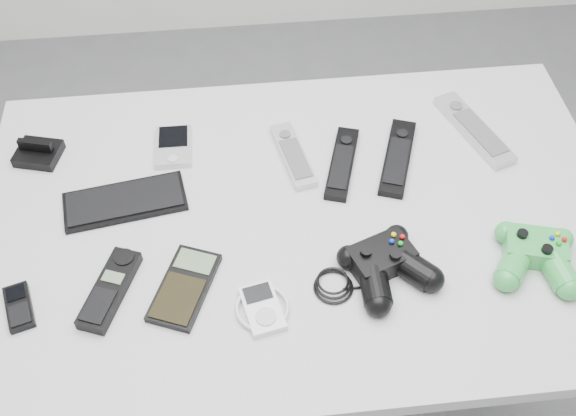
{
  "coord_description": "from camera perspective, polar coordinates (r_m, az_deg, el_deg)",
  "views": [
    {
      "loc": [
        -0.14,
        -0.75,
        1.75
      ],
      "look_at": [
        -0.06,
        0.03,
        0.81
      ],
      "focal_mm": 42.0,
      "sensor_mm": 36.0,
      "label": 1
    }
  ],
  "objects": [
    {
      "name": "mp3_player",
      "position": [
        1.11,
        -2.19,
        -8.45
      ],
      "size": [
        0.11,
        0.11,
        0.02
      ],
      "primitive_type": "cube",
      "rotation": [
        0.0,
        0.0,
        0.21
      ],
      "color": "silver",
      "rests_on": "desk"
    },
    {
      "name": "pda",
      "position": [
        1.36,
        -9.68,
        5.19
      ],
      "size": [
        0.07,
        0.11,
        0.02
      ],
      "primitive_type": "cube",
      "rotation": [
        0.0,
        0.0,
        -0.01
      ],
      "color": "silver",
      "rests_on": "desk"
    },
    {
      "name": "remote_silver_b",
      "position": [
        1.43,
        15.46,
        6.49
      ],
      "size": [
        0.12,
        0.22,
        0.02
      ],
      "primitive_type": "cube",
      "rotation": [
        0.0,
        0.0,
        0.34
      ],
      "color": "#AFAFB6",
      "rests_on": "desk"
    },
    {
      "name": "mobile_phone",
      "position": [
        1.2,
        -21.83,
        -7.77
      ],
      "size": [
        0.06,
        0.1,
        0.02
      ],
      "primitive_type": "cube",
      "rotation": [
        0.0,
        0.0,
        0.29
      ],
      "color": "black",
      "rests_on": "desk"
    },
    {
      "name": "floor",
      "position": [
        1.91,
        1.95,
        -16.22
      ],
      "size": [
        3.5,
        3.5,
        0.0
      ],
      "primitive_type": "plane",
      "color": "#5E5F62",
      "rests_on": "ground"
    },
    {
      "name": "desk",
      "position": [
        1.29,
        1.18,
        -2.58
      ],
      "size": [
        1.18,
        0.76,
        0.79
      ],
      "color": "#A8A8AB",
      "rests_on": "floor"
    },
    {
      "name": "controller_black",
      "position": [
        1.15,
        8.32,
        -4.65
      ],
      "size": [
        0.29,
        0.24,
        0.05
      ],
      "primitive_type": null,
      "rotation": [
        0.0,
        0.0,
        0.37
      ],
      "color": "black",
      "rests_on": "desk"
    },
    {
      "name": "calculator",
      "position": [
        1.15,
        -8.76,
        -6.62
      ],
      "size": [
        0.13,
        0.17,
        0.02
      ],
      "primitive_type": "cube",
      "rotation": [
        0.0,
        0.0,
        -0.39
      ],
      "color": "black",
      "rests_on": "desk"
    },
    {
      "name": "remote_black_a",
      "position": [
        1.32,
        4.6,
        3.84
      ],
      "size": [
        0.1,
        0.19,
        0.02
      ],
      "primitive_type": "cube",
      "rotation": [
        0.0,
        0.0,
        -0.3
      ],
      "color": "black",
      "rests_on": "desk"
    },
    {
      "name": "remote_black_b",
      "position": [
        1.34,
        9.27,
        4.28
      ],
      "size": [
        0.11,
        0.21,
        0.02
      ],
      "primitive_type": "cube",
      "rotation": [
        0.0,
        0.0,
        -0.35
      ],
      "color": "black",
      "rests_on": "desk"
    },
    {
      "name": "cordless_handset",
      "position": [
        1.17,
        -14.85,
        -6.66
      ],
      "size": [
        0.1,
        0.16,
        0.02
      ],
      "primitive_type": "cube",
      "rotation": [
        0.0,
        0.0,
        -0.37
      ],
      "color": "black",
      "rests_on": "desk"
    },
    {
      "name": "controller_green",
      "position": [
        1.23,
        20.26,
        -3.64
      ],
      "size": [
        0.18,
        0.19,
        0.05
      ],
      "primitive_type": null,
      "rotation": [
        0.0,
        0.0,
        -0.27
      ],
      "color": "#238339",
      "rests_on": "desk"
    },
    {
      "name": "remote_silver_a",
      "position": [
        1.33,
        0.42,
        4.53
      ],
      "size": [
        0.08,
        0.18,
        0.02
      ],
      "primitive_type": "cube",
      "rotation": [
        0.0,
        0.0,
        0.2
      ],
      "color": "silver",
      "rests_on": "desk"
    },
    {
      "name": "pda_keyboard",
      "position": [
        1.29,
        -13.64,
        0.57
      ],
      "size": [
        0.24,
        0.13,
        0.01
      ],
      "primitive_type": "cube",
      "rotation": [
        0.0,
        0.0,
        0.16
      ],
      "color": "black",
      "rests_on": "desk"
    },
    {
      "name": "dock_bracket",
      "position": [
        1.41,
        -20.49,
        4.67
      ],
      "size": [
        0.1,
        0.09,
        0.04
      ],
      "primitive_type": "cube",
      "rotation": [
        0.0,
        0.0,
        -0.27
      ],
      "color": "black",
      "rests_on": "desk"
    }
  ]
}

